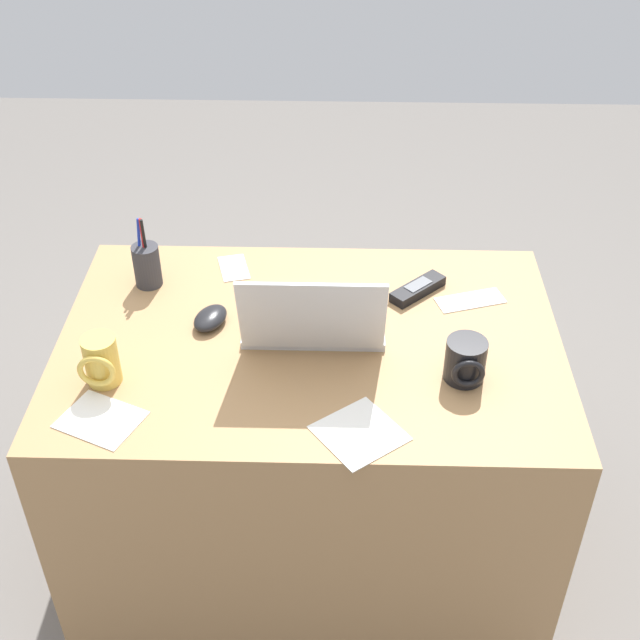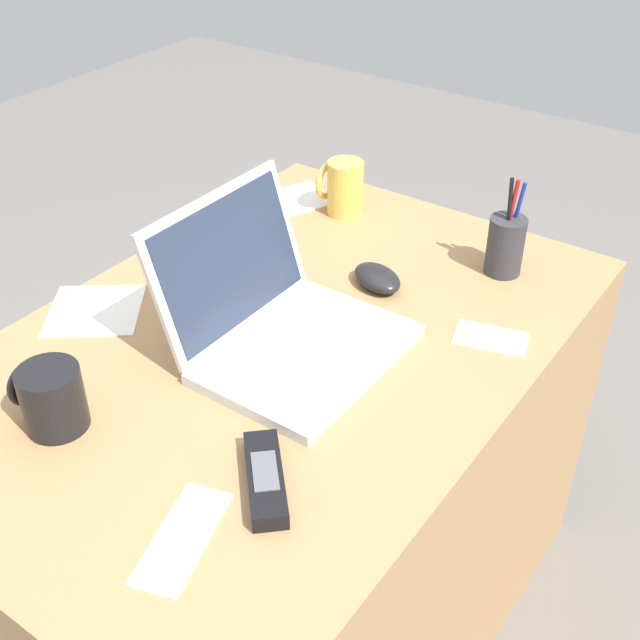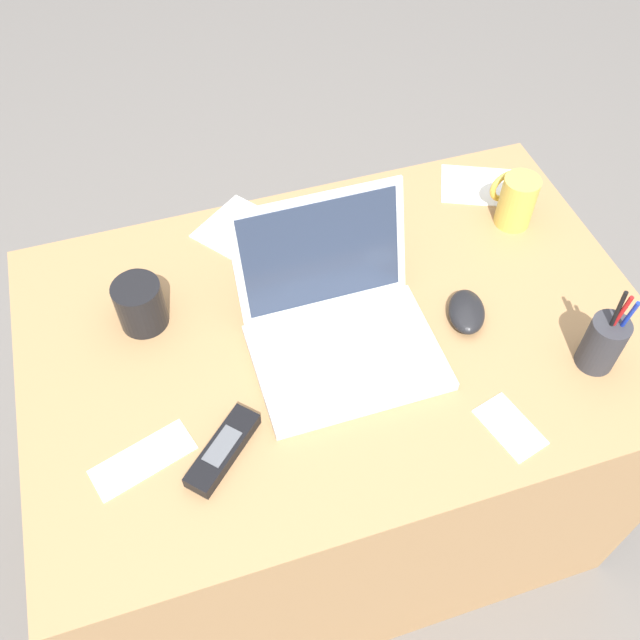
% 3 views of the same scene
% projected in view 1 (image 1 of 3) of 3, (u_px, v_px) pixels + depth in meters
% --- Properties ---
extents(ground_plane, '(6.00, 6.00, 0.00)m').
position_uv_depth(ground_plane, '(312.00, 543.00, 2.28)').
color(ground_plane, slate).
extents(desk, '(1.10, 0.74, 0.71)m').
position_uv_depth(desk, '(311.00, 451.00, 2.06)').
color(desk, '#A87C4F').
rests_on(desk, ground).
extents(laptop, '(0.31, 0.30, 0.22)m').
position_uv_depth(laptop, '(314.00, 316.00, 1.84)').
color(laptop, silver).
rests_on(laptop, desk).
extents(computer_mouse, '(0.10, 0.12, 0.03)m').
position_uv_depth(computer_mouse, '(210.00, 318.00, 1.88)').
color(computer_mouse, black).
rests_on(computer_mouse, desk).
extents(coffee_mug_white, '(0.08, 0.08, 0.11)m').
position_uv_depth(coffee_mug_white, '(101.00, 361.00, 1.70)').
color(coffee_mug_white, '#E0BC4C').
rests_on(coffee_mug_white, desk).
extents(coffee_mug_tall, '(0.08, 0.10, 0.09)m').
position_uv_depth(coffee_mug_tall, '(466.00, 361.00, 1.72)').
color(coffee_mug_tall, black).
rests_on(coffee_mug_tall, desk).
extents(cordless_phone, '(0.14, 0.13, 0.03)m').
position_uv_depth(cordless_phone, '(418.00, 289.00, 1.98)').
color(cordless_phone, black).
rests_on(cordless_phone, desk).
extents(pen_holder, '(0.06, 0.06, 0.18)m').
position_uv_depth(pen_holder, '(147.00, 265.00, 1.98)').
color(pen_holder, '#333338').
rests_on(pen_holder, desk).
extents(paper_note_near_laptop, '(0.09, 0.12, 0.00)m').
position_uv_depth(paper_note_near_laptop, '(234.00, 268.00, 2.07)').
color(paper_note_near_laptop, white).
rests_on(paper_note_near_laptop, desk).
extents(paper_note_left, '(0.17, 0.11, 0.00)m').
position_uv_depth(paper_note_left, '(470.00, 300.00, 1.96)').
color(paper_note_left, white).
rests_on(paper_note_left, desk).
extents(paper_note_right, '(0.19, 0.17, 0.00)m').
position_uv_depth(paper_note_right, '(101.00, 420.00, 1.64)').
color(paper_note_right, white).
rests_on(paper_note_right, desk).
extents(paper_note_front, '(0.20, 0.20, 0.00)m').
position_uv_depth(paper_note_front, '(359.00, 433.00, 1.62)').
color(paper_note_front, white).
rests_on(paper_note_front, desk).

